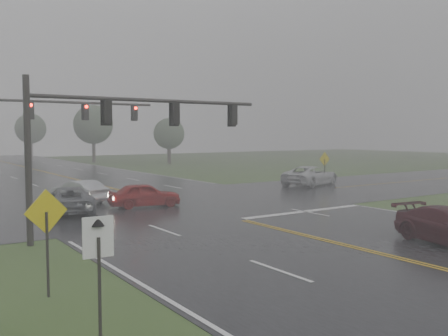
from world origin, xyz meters
TOP-DOWN VIEW (x-y plane):
  - main_road at (0.00, 20.00)m, footprint 18.00×160.00m
  - cross_street at (0.00, 22.00)m, footprint 120.00×14.00m
  - stop_bar at (4.50, 14.40)m, footprint 8.50×0.50m
  - sedan_red at (-2.14, 21.05)m, footprint 4.46×2.42m
  - sedan_silver at (-4.73, 25.16)m, footprint 2.66×4.52m
  - car_grey at (-6.49, 21.35)m, footprint 3.56×5.62m
  - pickup_white at (14.62, 24.45)m, footprint 6.42×4.34m
  - signal_gantry_near at (-6.90, 14.26)m, footprint 10.93×0.29m
  - signal_gantry_far at (-6.09, 30.86)m, footprint 13.34×0.38m
  - sign_diamond_west at (-11.26, 7.60)m, footprint 1.19×0.30m
  - sign_arrow_white at (-11.33, 3.45)m, footprint 0.62×0.11m
  - sign_diamond_east at (15.27, 23.50)m, footprint 1.19×0.11m
  - tree_ne_a at (11.17, 67.44)m, footprint 5.88×5.88m
  - tree_e_near at (19.02, 58.04)m, footprint 4.47×4.47m
  - tree_n_far at (6.75, 87.65)m, footprint 5.39×5.39m

SIDE VIEW (x-z plane):
  - main_road at x=0.00m, z-range -0.01..0.01m
  - cross_street at x=0.00m, z-range -0.01..0.01m
  - stop_bar at x=4.50m, z-range 0.00..0.00m
  - sedan_red at x=-2.14m, z-range -0.72..0.72m
  - sedan_silver at x=-4.73m, z-range -0.70..0.70m
  - car_grey at x=-6.49m, z-range -0.72..0.72m
  - pickup_white at x=14.62m, z-range -0.82..0.82m
  - sign_diamond_east at x=15.27m, z-range 0.50..3.35m
  - sign_arrow_white at x=-11.33m, z-range 0.55..3.31m
  - sign_diamond_west at x=-11.26m, z-range 0.51..3.42m
  - tree_e_near at x=19.02m, z-range 1.02..7.59m
  - signal_gantry_near at x=-6.90m, z-range 1.31..7.93m
  - tree_n_far at x=6.75m, z-range 1.24..9.17m
  - signal_gantry_far at x=-6.09m, z-range 1.53..9.06m
  - tree_ne_a at x=11.17m, z-range 1.36..10.00m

